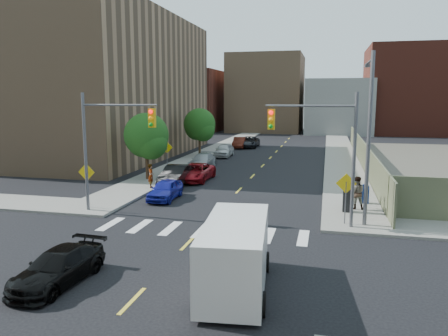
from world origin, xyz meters
The scene contains 30 objects.
ground centered at (0.00, 0.00, 0.00)m, with size 160.00×160.00×0.00m, color black.
sidewalk_nw centered at (-7.75, 41.50, 0.07)m, with size 3.50×73.00×0.15m, color gray.
sidewalk_ne centered at (7.75, 41.50, 0.07)m, with size 3.50×73.00×0.15m, color gray.
fence_north centered at (9.60, 28.00, 1.25)m, with size 0.12×44.00×2.50m, color #575C40.
building_nw centered at (-22.00, 30.00, 8.00)m, with size 22.00×30.00×16.00m, color #8C6B4C.
bg_bldg_west centered at (-22.00, 70.00, 6.00)m, with size 14.00×18.00×12.00m, color #592319.
bg_bldg_midwest centered at (-6.00, 72.00, 7.50)m, with size 14.00×16.00×15.00m, color #8C6B4C.
bg_bldg_center centered at (8.00, 70.00, 5.00)m, with size 12.00×16.00×10.00m, color gray.
bg_bldg_east centered at (22.00, 72.00, 8.00)m, with size 18.00×18.00×16.00m, color #592319.
signal_nw centered at (-5.98, 6.00, 4.53)m, with size 4.59×0.30×7.00m.
signal_ne centered at (5.98, 6.00, 4.53)m, with size 4.59×0.30×7.00m.
streetlight_ne centered at (8.20, 6.90, 5.22)m, with size 0.25×3.70×9.00m.
warn_sign_nw centered at (-7.80, 6.50, 1.99)m, with size 1.06×0.06×2.83m.
warn_sign_ne centered at (7.20, 6.50, 1.99)m, with size 1.06×0.06×2.83m.
warn_sign_midwest centered at (-7.80, 20.00, 1.99)m, with size 1.06×0.06×2.83m.
tree_west_near centered at (-8.00, 16.05, 3.48)m, with size 3.66×3.64×5.52m.
tree_west_far centered at (-8.00, 31.05, 3.48)m, with size 3.66×3.64×5.52m.
parked_car_blue centered at (-4.20, 10.10, 0.67)m, with size 1.57×3.91×1.33m, color #1B2098.
parked_car_black centered at (-5.10, 14.73, 0.77)m, with size 1.64×4.69×1.55m, color black.
parked_car_red centered at (-4.20, 16.94, 0.69)m, with size 2.30×4.99×1.39m, color maroon.
parked_car_silver centered at (-5.50, 23.48, 0.68)m, with size 1.90×4.68×1.36m, color #9B9FA3.
parked_car_white centered at (-5.28, 31.63, 0.74)m, with size 1.75×4.35×1.48m, color #BBBBBB.
parked_car_maroon centered at (-5.28, 40.56, 0.72)m, with size 1.53×4.40×1.45m, color #46170E.
parked_car_grey centered at (-4.20, 41.63, 0.73)m, with size 2.43×5.27×1.46m, color black.
black_sedan centered at (-3.20, -3.34, 0.62)m, with size 1.74×4.28×1.24m, color black.
cargo_van centered at (3.14, -2.14, 1.31)m, with size 2.71×5.63×2.49m.
mailbox centered at (8.59, 11.44, 0.75)m, with size 0.54×0.43×1.23m.
payphone centered at (7.44, 9.04, 1.07)m, with size 0.55×0.45×1.85m, color black.
pedestrian_west centered at (-6.34, 12.82, 1.03)m, with size 0.64×0.42×1.76m, color gray.
pedestrian_east centered at (7.96, 9.85, 1.13)m, with size 0.95×0.74×1.96m, color gray.
Camera 1 is at (6.14, -16.61, 6.72)m, focal length 35.00 mm.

